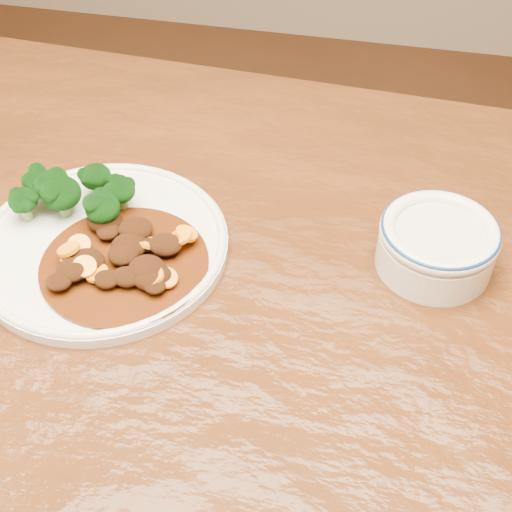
# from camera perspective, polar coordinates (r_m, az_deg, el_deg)

# --- Properties ---
(dining_table) EXTENTS (1.55, 0.98, 0.75)m
(dining_table) POSITION_cam_1_polar(r_m,az_deg,el_deg) (0.75, -4.64, -9.05)
(dining_table) COLOR #50270E
(dining_table) RESTS_ON ground
(dinner_plate) EXTENTS (0.26, 0.26, 0.02)m
(dinner_plate) POSITION_cam_1_polar(r_m,az_deg,el_deg) (0.76, -12.18, 0.95)
(dinner_plate) COLOR white
(dinner_plate) RESTS_ON dining_table
(broccoli_florets) EXTENTS (0.13, 0.09, 0.05)m
(broccoli_florets) POSITION_cam_1_polar(r_m,az_deg,el_deg) (0.78, -14.32, 4.90)
(broccoli_florets) COLOR #729A50
(broccoli_florets) RESTS_ON dinner_plate
(mince_stew) EXTENTS (0.17, 0.17, 0.03)m
(mince_stew) POSITION_cam_1_polar(r_m,az_deg,el_deg) (0.72, -10.51, -0.12)
(mince_stew) COLOR #491F07
(mince_stew) RESTS_ON dinner_plate
(dip_bowl) EXTENTS (0.12, 0.12, 0.05)m
(dip_bowl) POSITION_cam_1_polar(r_m,az_deg,el_deg) (0.73, 14.29, 0.99)
(dip_bowl) COLOR white
(dip_bowl) RESTS_ON dining_table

